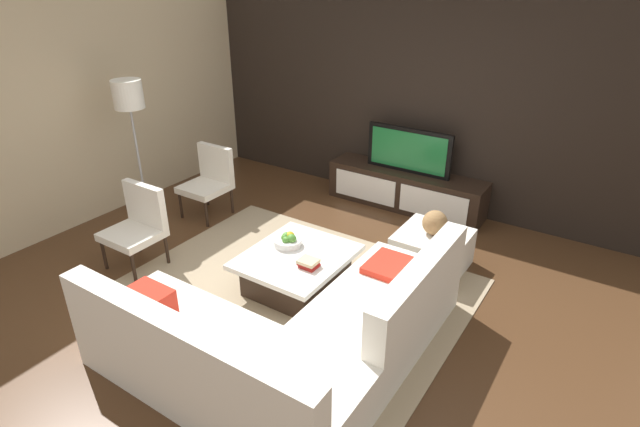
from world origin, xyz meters
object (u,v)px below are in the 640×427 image
Objects in this scene: media_console at (405,189)px; sectional_couch at (290,339)px; floor_lamp at (129,103)px; ottoman at (432,251)px; accent_chair_near at (138,222)px; accent_chair_far at (210,177)px; decorative_ball at (435,223)px; book_stack at (309,263)px; fruit_bowl at (288,240)px; coffee_table at (297,270)px; television at (409,150)px.

media_console is 0.86× the size of sectional_couch.
ottoman is at bearing 14.99° from floor_lamp.
accent_chair_near and accent_chair_far have the same top height.
media_console is at bearing 125.41° from decorative_ball.
book_stack is (1.88, 0.40, -0.07)m from accent_chair_near.
floor_lamp is 3.64m from decorative_ball.
accent_chair_far reaches higher than fruit_bowl.
decorative_ball is at bearing 48.57° from coffee_table.
media_console is at bearing 64.63° from accent_chair_near.
accent_chair_near is 1.92m from book_stack.
fruit_bowl is at bearing -97.16° from television.
fruit_bowl is (1.48, 0.62, -0.05)m from accent_chair_near.
accent_chair_near is (-1.66, -0.51, 0.29)m from coffee_table.
floor_lamp is (-2.43, 0.18, 1.28)m from coffee_table.
decorative_ball is 1.42m from book_stack.
accent_chair_near is 3.08m from ottoman.
accent_chair_far is at bearing 157.63° from coffee_table.
fruit_bowl is at bearing 151.34° from book_stack.
sectional_couch is 3.05m from accent_chair_far.
accent_chair_near is (-2.26, 0.42, 0.20)m from sectional_couch.
ottoman is (2.62, 1.60, -0.29)m from accent_chair_near.
coffee_table is (-0.10, -2.30, -0.58)m from television.
coffee_table is 2.76m from floor_lamp.
television is 2.53m from accent_chair_far.
floor_lamp reaches higher than ottoman.
media_console is 0.54m from television.
book_stack is at bearing -6.35° from floor_lamp.
ottoman is at bearing -54.60° from television.
ottoman is at bearing 38.11° from accent_chair_near.
decorative_ball is (2.86, 0.30, 0.04)m from accent_chair_far.
book_stack is (-0.74, -1.20, 0.22)m from ottoman.
television reaches higher than sectional_couch.
book_stack is at bearing -121.58° from decorative_ball.
floor_lamp is at bearing 144.82° from accent_chair_near.
accent_chair_far is 3.37× the size of decorative_ball.
television is at bearing 87.51° from coffee_table.
coffee_table is 1.22× the size of accent_chair_far.
floor_lamp is at bearing -140.10° from media_console.
coffee_table is at bearing -131.43° from ottoman.
accent_chair_far is at bearing 145.57° from sectional_couch.
television is 3.37m from floor_lamp.
sectional_couch is 2.31m from accent_chair_near.
media_console reaches higher than book_stack.
accent_chair_near reaches higher than sectional_couch.
accent_chair_far is (0.53, 0.60, -1.00)m from floor_lamp.
accent_chair_far is 4.98× the size of book_stack.
sectional_couch is at bearing -20.17° from floor_lamp.
accent_chair_far reaches higher than sectional_couch.
ottoman is 1.52m from fruit_bowl.
sectional_couch is 2.06m from ottoman.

